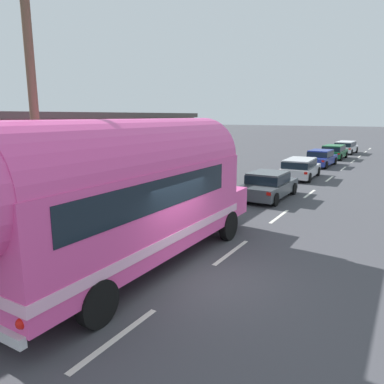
{
  "coord_description": "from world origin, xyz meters",
  "views": [
    {
      "loc": [
        4.48,
        -7.81,
        4.21
      ],
      "look_at": [
        -1.85,
        2.82,
        1.61
      ],
      "focal_mm": 34.23,
      "sensor_mm": 36.0,
      "label": 1
    }
  ],
  "objects_px": {
    "painted_bus": "(121,191)",
    "car_fifth": "(346,146)",
    "car_second": "(300,167)",
    "car_third": "(320,157)",
    "car_fourth": "(334,151)",
    "car_lead": "(268,184)",
    "utility_pole": "(34,107)"
  },
  "relations": [
    {
      "from": "painted_bus",
      "to": "car_fourth",
      "type": "distance_m",
      "value": 31.23
    },
    {
      "from": "car_lead",
      "to": "car_third",
      "type": "relative_size",
      "value": 0.93
    },
    {
      "from": "car_fifth",
      "to": "car_fourth",
      "type": "bearing_deg",
      "value": -91.41
    },
    {
      "from": "car_fifth",
      "to": "car_lead",
      "type": "bearing_deg",
      "value": -89.67
    },
    {
      "from": "car_second",
      "to": "car_fourth",
      "type": "bearing_deg",
      "value": 90.64
    },
    {
      "from": "painted_bus",
      "to": "car_third",
      "type": "bearing_deg",
      "value": 90.41
    },
    {
      "from": "utility_pole",
      "to": "car_third",
      "type": "relative_size",
      "value": 1.76
    },
    {
      "from": "car_third",
      "to": "car_fifth",
      "type": "bearing_deg",
      "value": 89.18
    },
    {
      "from": "car_second",
      "to": "car_third",
      "type": "height_order",
      "value": "same"
    },
    {
      "from": "car_lead",
      "to": "car_fourth",
      "type": "height_order",
      "value": "same"
    },
    {
      "from": "car_second",
      "to": "car_fifth",
      "type": "relative_size",
      "value": 0.96
    },
    {
      "from": "car_third",
      "to": "car_lead",
      "type": "bearing_deg",
      "value": -88.67
    },
    {
      "from": "car_second",
      "to": "car_fifth",
      "type": "height_order",
      "value": "same"
    },
    {
      "from": "painted_bus",
      "to": "car_lead",
      "type": "xyz_separation_m",
      "value": [
        0.15,
        10.99,
        -1.57
      ]
    },
    {
      "from": "utility_pole",
      "to": "car_second",
      "type": "bearing_deg",
      "value": 81.98
    },
    {
      "from": "utility_pole",
      "to": "car_fifth",
      "type": "distance_m",
      "value": 38.14
    },
    {
      "from": "car_fourth",
      "to": "car_second",
      "type": "bearing_deg",
      "value": -89.36
    },
    {
      "from": "car_second",
      "to": "car_third",
      "type": "distance_m",
      "value": 7.21
    },
    {
      "from": "painted_bus",
      "to": "utility_pole",
      "type": "bearing_deg",
      "value": -170.03
    },
    {
      "from": "painted_bus",
      "to": "car_fourth",
      "type": "bearing_deg",
      "value": 90.29
    },
    {
      "from": "painted_bus",
      "to": "car_lead",
      "type": "distance_m",
      "value": 11.1
    },
    {
      "from": "painted_bus",
      "to": "car_lead",
      "type": "height_order",
      "value": "painted_bus"
    },
    {
      "from": "car_lead",
      "to": "car_second",
      "type": "height_order",
      "value": "same"
    },
    {
      "from": "car_fourth",
      "to": "car_third",
      "type": "bearing_deg",
      "value": -90.23
    },
    {
      "from": "car_second",
      "to": "painted_bus",
      "type": "bearing_deg",
      "value": -89.98
    },
    {
      "from": "car_fourth",
      "to": "car_fifth",
      "type": "relative_size",
      "value": 0.9
    },
    {
      "from": "car_fourth",
      "to": "car_fifth",
      "type": "xyz_separation_m",
      "value": [
        0.15,
        6.23,
        0.02
      ]
    },
    {
      "from": "painted_bus",
      "to": "car_second",
      "type": "relative_size",
      "value": 2.34
    },
    {
      "from": "car_lead",
      "to": "car_fifth",
      "type": "relative_size",
      "value": 0.94
    },
    {
      "from": "utility_pole",
      "to": "car_lead",
      "type": "distance_m",
      "value": 12.33
    },
    {
      "from": "car_lead",
      "to": "car_third",
      "type": "bearing_deg",
      "value": 91.33
    },
    {
      "from": "painted_bus",
      "to": "car_fifth",
      "type": "relative_size",
      "value": 2.24
    }
  ]
}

